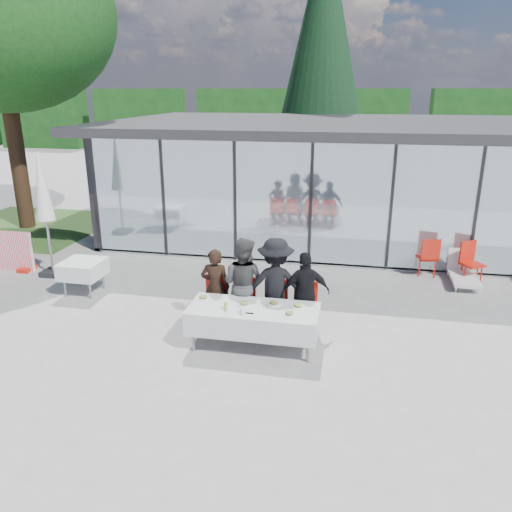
{
  "coord_description": "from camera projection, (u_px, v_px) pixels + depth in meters",
  "views": [
    {
      "loc": [
        2.08,
        -8.22,
        4.34
      ],
      "look_at": [
        0.2,
        1.2,
        1.12
      ],
      "focal_mm": 35.0,
      "sensor_mm": 36.0,
      "label": 1
    }
  ],
  "objects": [
    {
      "name": "ground",
      "position": [
        233.0,
        331.0,
        9.4
      ],
      "size": [
        90.0,
        90.0,
        0.0
      ],
      "primitive_type": "plane",
      "color": "#A3A09B",
      "rests_on": "ground"
    },
    {
      "name": "pavilion",
      "position": [
        354.0,
        162.0,
        15.94
      ],
      "size": [
        14.8,
        8.8,
        3.44
      ],
      "color": "gray",
      "rests_on": "ground"
    },
    {
      "name": "treeline",
      "position": [
        300.0,
        121.0,
        35.11
      ],
      "size": [
        62.5,
        2.0,
        4.4
      ],
      "color": "#123913",
      "rests_on": "ground"
    },
    {
      "name": "dining_table",
      "position": [
        253.0,
        319.0,
        8.69
      ],
      "size": [
        2.26,
        0.96,
        0.75
      ],
      "color": "silver",
      "rests_on": "ground"
    },
    {
      "name": "diner_a",
      "position": [
        216.0,
        287.0,
        9.48
      ],
      "size": [
        0.61,
        0.61,
        1.53
      ],
      "primitive_type": "imported",
      "rotation": [
        0.0,
        0.0,
        3.24
      ],
      "color": "black",
      "rests_on": "ground"
    },
    {
      "name": "diner_chair_a",
      "position": [
        216.0,
        298.0,
        9.55
      ],
      "size": [
        0.44,
        0.44,
        0.97
      ],
      "color": "red",
      "rests_on": "ground"
    },
    {
      "name": "diner_b",
      "position": [
        243.0,
        283.0,
        9.34
      ],
      "size": [
        1.07,
        1.07,
        1.77
      ],
      "primitive_type": "imported",
      "rotation": [
        0.0,
        0.0,
        2.86
      ],
      "color": "#4A4A4A",
      "rests_on": "ground"
    },
    {
      "name": "diner_chair_b",
      "position": [
        243.0,
        300.0,
        9.45
      ],
      "size": [
        0.44,
        0.44,
        0.97
      ],
      "color": "red",
      "rests_on": "ground"
    },
    {
      "name": "diner_c",
      "position": [
        275.0,
        285.0,
        9.22
      ],
      "size": [
        1.3,
        1.3,
        1.8
      ],
      "primitive_type": "imported",
      "rotation": [
        0.0,
        0.0,
        3.27
      ],
      "color": "black",
      "rests_on": "ground"
    },
    {
      "name": "diner_chair_c",
      "position": [
        275.0,
        303.0,
        9.34
      ],
      "size": [
        0.44,
        0.44,
        0.97
      ],
      "color": "red",
      "rests_on": "ground"
    },
    {
      "name": "diner_d",
      "position": [
        305.0,
        293.0,
        9.16
      ],
      "size": [
        1.16,
        1.16,
        1.57
      ],
      "primitive_type": "imported",
      "rotation": [
        0.0,
        0.0,
        3.46
      ],
      "color": "black",
      "rests_on": "ground"
    },
    {
      "name": "diner_chair_d",
      "position": [
        305.0,
        305.0,
        9.24
      ],
      "size": [
        0.44,
        0.44,
        0.97
      ],
      "color": "red",
      "rests_on": "ground"
    },
    {
      "name": "plate_a",
      "position": [
        203.0,
        297.0,
        8.98
      ],
      "size": [
        0.26,
        0.26,
        0.07
      ],
      "color": "white",
      "rests_on": "dining_table"
    },
    {
      "name": "plate_b",
      "position": [
        244.0,
        304.0,
        8.73
      ],
      "size": [
        0.26,
        0.26,
        0.07
      ],
      "color": "white",
      "rests_on": "dining_table"
    },
    {
      "name": "plate_c",
      "position": [
        274.0,
        303.0,
        8.74
      ],
      "size": [
        0.26,
        0.26,
        0.07
      ],
      "color": "white",
      "rests_on": "dining_table"
    },
    {
      "name": "plate_d",
      "position": [
        298.0,
        306.0,
        8.64
      ],
      "size": [
        0.26,
        0.26,
        0.07
      ],
      "color": "white",
      "rests_on": "dining_table"
    },
    {
      "name": "plate_extra",
      "position": [
        290.0,
        314.0,
        8.34
      ],
      "size": [
        0.26,
        0.26,
        0.07
      ],
      "color": "white",
      "rests_on": "dining_table"
    },
    {
      "name": "juice_bottle",
      "position": [
        226.0,
        306.0,
        8.53
      ],
      "size": [
        0.06,
        0.06,
        0.13
      ],
      "primitive_type": "cylinder",
      "color": "#8FB74C",
      "rests_on": "dining_table"
    },
    {
      "name": "drinking_glasses",
      "position": [
        242.0,
        311.0,
        8.37
      ],
      "size": [
        0.07,
        0.07,
        0.1
      ],
      "color": "silver",
      "rests_on": "dining_table"
    },
    {
      "name": "folded_eyeglasses",
      "position": [
        249.0,
        313.0,
        8.39
      ],
      "size": [
        0.14,
        0.03,
        0.01
      ],
      "primitive_type": "cube",
      "color": "black",
      "rests_on": "dining_table"
    },
    {
      "name": "spare_table_left",
      "position": [
        83.0,
        269.0,
        11.05
      ],
      "size": [
        0.86,
        0.86,
        0.74
      ],
      "color": "silver",
      "rests_on": "ground"
    },
    {
      "name": "spare_chair_a",
      "position": [
        470.0,
        260.0,
        11.69
      ],
      "size": [
        0.61,
        0.61,
        0.97
      ],
      "color": "red",
      "rests_on": "ground"
    },
    {
      "name": "spare_chair_b",
      "position": [
        429.0,
        256.0,
        12.0
      ],
      "size": [
        0.53,
        0.53,
        0.97
      ],
      "color": "red",
      "rests_on": "ground"
    },
    {
      "name": "market_umbrella",
      "position": [
        43.0,
        195.0,
        11.65
      ],
      "size": [
        0.5,
        0.5,
        3.0
      ],
      "color": "black",
      "rests_on": "ground"
    },
    {
      "name": "lounger",
      "position": [
        463.0,
        271.0,
        11.76
      ],
      "size": [
        0.62,
        1.34,
        0.72
      ],
      "color": "white",
      "rests_on": "ground"
    },
    {
      "name": "conifer_tree",
      "position": [
        323.0,
        45.0,
        19.5
      ],
      "size": [
        4.0,
        4.0,
        10.5
      ],
      "color": "#382316",
      "rests_on": "ground"
    },
    {
      "name": "grass_patch",
      "position": [
        28.0,
        227.0,
        16.56
      ],
      "size": [
        5.0,
        5.0,
        0.02
      ],
      "primitive_type": "cube",
      "color": "#385926",
      "rests_on": "ground"
    }
  ]
}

